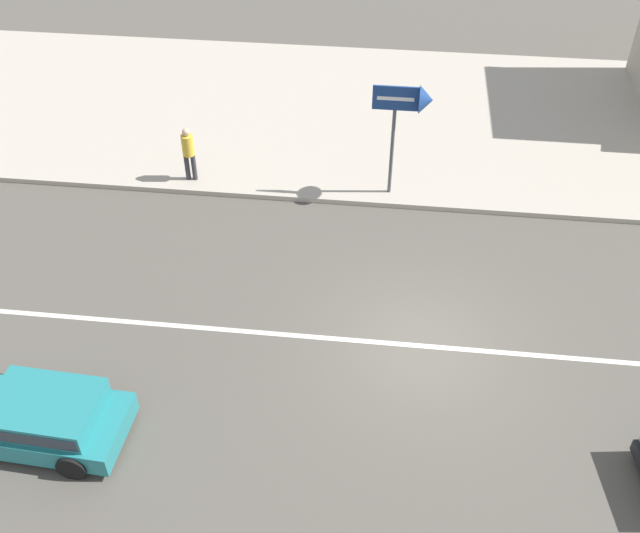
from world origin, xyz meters
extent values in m
plane|color=#544F47|center=(0.00, 0.00, 0.00)|extent=(160.00, 160.00, 0.00)
cube|color=silver|center=(0.00, 0.00, 0.00)|extent=(50.40, 0.14, 0.01)
cube|color=#ADA393|center=(0.00, 10.21, 0.07)|extent=(68.00, 10.00, 0.15)
cube|color=teal|center=(-7.70, -3.30, 0.41)|extent=(3.85, 1.87, 0.48)
cube|color=teal|center=(-7.32, -3.32, 0.88)|extent=(2.15, 1.62, 0.46)
cube|color=#28333D|center=(-7.32, -3.32, 0.88)|extent=(2.07, 1.65, 0.29)
cylinder|color=black|center=(-6.57, -4.16, 0.30)|extent=(0.61, 0.25, 0.60)
cylinder|color=black|center=(-6.49, -2.56, 0.30)|extent=(0.61, 0.25, 0.60)
cylinder|color=#4C4C51|center=(-1.00, 5.80, 1.46)|extent=(0.10, 0.10, 2.62)
cube|color=navy|center=(-1.00, 5.76, 3.11)|extent=(1.21, 0.06, 0.67)
cone|color=navy|center=(-0.22, 5.76, 3.11)|extent=(0.36, 0.74, 0.74)
cube|color=white|center=(-1.00, 5.73, 3.11)|extent=(0.97, 0.01, 0.10)
cylinder|color=#333338|center=(-6.83, 5.80, 0.56)|extent=(0.14, 0.14, 0.82)
cylinder|color=#333338|center=(-6.63, 5.80, 0.56)|extent=(0.14, 0.14, 0.82)
cylinder|color=gold|center=(-6.73, 5.80, 1.28)|extent=(0.34, 0.34, 0.62)
sphere|color=#D6AD89|center=(-6.73, 5.80, 1.70)|extent=(0.22, 0.22, 0.22)
camera|label=1|loc=(-0.97, -11.86, 12.42)|focal=42.00mm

